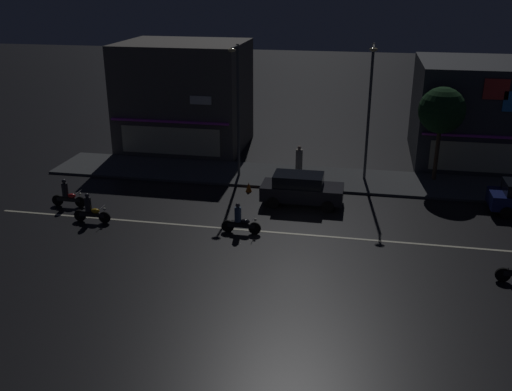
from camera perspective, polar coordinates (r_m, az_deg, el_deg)
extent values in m
plane|color=black|center=(27.03, 4.36, -3.89)|extent=(140.00, 140.00, 0.00)
cube|color=beige|center=(27.02, 4.36, -3.88)|extent=(30.75, 0.16, 0.01)
cube|color=#424447|center=(34.31, 5.93, 1.72)|extent=(32.37, 4.17, 0.14)
cube|color=#56514C|center=(40.54, -7.11, 9.88)|extent=(8.34, 6.82, 7.23)
cube|color=#D83FD8|center=(37.49, -8.68, 7.30)|extent=(7.92, 0.24, 0.12)
cube|color=white|center=(36.58, -5.55, 9.43)|extent=(1.39, 0.08, 0.53)
cube|color=beige|center=(37.87, -8.54, 5.41)|extent=(6.67, 0.06, 1.80)
cube|color=#383A3F|center=(39.97, 21.10, 7.85)|extent=(7.66, 8.10, 6.36)
cube|color=#D83FD8|center=(36.11, 21.99, 5.47)|extent=(7.28, 0.24, 0.12)
cube|color=red|center=(35.63, 22.86, 9.74)|extent=(1.39, 0.08, 1.17)
cube|color=beige|center=(36.51, 21.70, 3.53)|extent=(6.13, 0.06, 1.80)
cylinder|color=#47494C|center=(33.51, -1.79, 8.33)|extent=(0.16, 0.16, 7.69)
cube|color=#47494C|center=(32.21, -2.14, 14.57)|extent=(0.10, 1.40, 0.10)
ellipsoid|color=#F9E099|center=(31.54, -2.43, 14.28)|extent=(0.44, 0.32, 0.20)
cylinder|color=#47494C|center=(33.48, 11.18, 8.03)|extent=(0.16, 0.16, 7.80)
cube|color=#47494C|center=(32.16, 11.66, 14.36)|extent=(0.10, 1.40, 0.10)
ellipsoid|color=#F9E099|center=(31.47, 11.65, 14.07)|extent=(0.44, 0.32, 0.20)
cylinder|color=gray|center=(33.95, 4.31, 3.22)|extent=(0.41, 0.41, 1.71)
sphere|color=tan|center=(33.67, 4.35, 4.78)|extent=(0.22, 0.22, 0.22)
cylinder|color=#473323|center=(34.93, 17.57, 3.95)|extent=(0.24, 0.24, 3.07)
sphere|color=#143819|center=(34.30, 18.05, 8.09)|extent=(2.64, 2.64, 2.64)
cube|color=black|center=(30.31, 4.62, 0.36)|extent=(4.30, 1.78, 0.76)
cube|color=black|center=(30.10, 4.26, 1.59)|extent=(2.58, 1.57, 0.60)
cube|color=#F9F2CC|center=(30.71, 8.67, 0.66)|extent=(0.08, 0.20, 0.12)
cube|color=#F9F2CC|center=(29.58, 8.56, -0.15)|extent=(0.08, 0.20, 0.12)
cylinder|color=black|center=(31.17, 7.38, 0.10)|extent=(0.62, 0.20, 0.62)
cylinder|color=black|center=(29.52, 7.14, -1.12)|extent=(0.62, 0.20, 0.62)
cylinder|color=black|center=(31.44, 2.22, 0.45)|extent=(0.62, 0.20, 0.62)
cylinder|color=black|center=(29.80, 1.70, -0.74)|extent=(0.62, 0.20, 0.62)
cylinder|color=black|center=(32.78, 23.11, -0.43)|extent=(0.62, 0.20, 0.62)
cylinder|color=black|center=(31.16, 23.72, -1.61)|extent=(0.62, 0.20, 0.62)
cylinder|color=black|center=(29.00, -14.87, -2.14)|extent=(0.60, 0.08, 0.60)
cylinder|color=black|center=(29.57, -17.15, -1.92)|extent=(0.60, 0.10, 0.60)
cube|color=black|center=(29.24, -16.04, -1.85)|extent=(1.30, 0.14, 0.20)
ellipsoid|color=gold|center=(29.07, -15.73, -1.48)|extent=(0.44, 0.26, 0.24)
cube|color=black|center=(29.27, -16.42, -1.55)|extent=(0.56, 0.22, 0.10)
cylinder|color=slate|center=(28.81, -15.06, -1.12)|extent=(0.03, 0.60, 0.03)
sphere|color=white|center=(28.81, -14.88, -1.32)|extent=(0.14, 0.14, 0.14)
cylinder|color=#232328|center=(29.10, -16.41, -0.83)|extent=(0.32, 0.32, 0.70)
sphere|color=#333338|center=(28.94, -16.50, 0.02)|extent=(0.22, 0.22, 0.22)
cylinder|color=black|center=(31.30, -17.11, -0.63)|extent=(0.60, 0.08, 0.60)
cylinder|color=black|center=(31.92, -19.18, -0.46)|extent=(0.60, 0.10, 0.60)
cube|color=black|center=(31.57, -18.17, -0.37)|extent=(1.30, 0.14, 0.20)
ellipsoid|color=red|center=(31.40, -17.90, -0.03)|extent=(0.44, 0.26, 0.24)
cube|color=black|center=(31.61, -18.52, -0.09)|extent=(0.56, 0.22, 0.10)
cylinder|color=slate|center=(31.14, -17.30, 0.32)|extent=(0.03, 0.60, 0.03)
sphere|color=white|center=(31.13, -17.13, 0.14)|extent=(0.14, 0.14, 0.14)
cylinder|color=#232328|center=(31.45, -18.52, 0.58)|extent=(0.32, 0.32, 0.70)
sphere|color=#333338|center=(31.30, -18.62, 1.37)|extent=(0.22, 0.22, 0.22)
cylinder|color=black|center=(24.89, 23.40, -7.26)|extent=(0.60, 0.10, 0.60)
cylinder|color=black|center=(26.85, -0.13, -3.30)|extent=(0.60, 0.08, 0.60)
cylinder|color=black|center=(27.11, -2.84, -3.08)|extent=(0.60, 0.10, 0.60)
cube|color=black|center=(26.93, -1.49, -2.99)|extent=(1.30, 0.14, 0.20)
ellipsoid|color=black|center=(26.81, -1.08, -2.60)|extent=(0.44, 0.26, 0.24)
cube|color=black|center=(26.91, -1.91, -2.67)|extent=(0.56, 0.22, 0.10)
cylinder|color=slate|center=(26.64, -0.24, -2.21)|extent=(0.03, 0.60, 0.03)
sphere|color=white|center=(26.66, -0.05, -2.42)|extent=(0.14, 0.14, 0.14)
cylinder|color=#334766|center=(26.74, -1.82, -1.89)|extent=(0.32, 0.32, 0.70)
sphere|color=#333338|center=(26.57, -1.83, -0.98)|extent=(0.22, 0.22, 0.22)
cone|color=orange|center=(32.12, -0.73, 0.85)|extent=(0.36, 0.36, 0.55)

